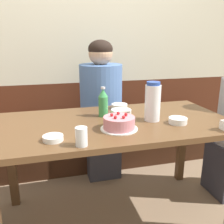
{
  "coord_description": "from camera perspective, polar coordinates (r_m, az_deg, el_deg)",
  "views": [
    {
      "loc": [
        -0.42,
        -1.51,
        1.27
      ],
      "look_at": [
        -0.01,
        0.05,
        0.8
      ],
      "focal_mm": 40.0,
      "sensor_mm": 36.0,
      "label": 1
    }
  ],
  "objects": [
    {
      "name": "dining_table",
      "position": [
        1.68,
        0.64,
        -5.0
      ],
      "size": [
        1.55,
        0.79,
        0.75
      ],
      "color": "brown",
      "rests_on": "ground_plane"
    },
    {
      "name": "glass_water_tall",
      "position": [
        1.27,
        -7.0,
        -5.61
      ],
      "size": [
        0.06,
        0.06,
        0.1
      ],
      "color": "silver",
      "rests_on": "dining_table"
    },
    {
      "name": "bowl_side_dish",
      "position": [
        1.77,
        2.11,
        -0.13
      ],
      "size": [
        0.14,
        0.14,
        0.04
      ],
      "color": "white",
      "rests_on": "dining_table"
    },
    {
      "name": "bowl_rice_small",
      "position": [
        1.95,
        1.71,
        1.32
      ],
      "size": [
        0.12,
        0.12,
        0.04
      ],
      "color": "white",
      "rests_on": "dining_table"
    },
    {
      "name": "back_wall",
      "position": [
        2.59,
        -5.74,
        15.88
      ],
      "size": [
        4.8,
        0.04,
        2.5
      ],
      "color": "#4C2314",
      "rests_on": "ground_plane"
    },
    {
      "name": "birthday_cake",
      "position": [
        1.5,
        1.63,
        -2.56
      ],
      "size": [
        0.23,
        0.23,
        0.1
      ],
      "color": "white",
      "rests_on": "dining_table"
    },
    {
      "name": "person_pale_blue_shirt",
      "position": [
        2.31,
        -2.48,
        0.42
      ],
      "size": [
        0.38,
        0.38,
        1.26
      ],
      "rotation": [
        0.0,
        0.0,
        -1.57
      ],
      "color": "#33333D",
      "rests_on": "ground_plane"
    },
    {
      "name": "water_pitcher",
      "position": [
        1.66,
        9.27,
        2.31
      ],
      "size": [
        0.1,
        0.1,
        0.26
      ],
      "color": "white",
      "rests_on": "dining_table"
    },
    {
      "name": "ground_plane",
      "position": [
        2.02,
        0.58,
        -22.65
      ],
      "size": [
        12.0,
        12.0,
        0.0
      ],
      "primitive_type": "plane",
      "color": "#846B51"
    },
    {
      "name": "bench_seat",
      "position": [
        2.6,
        -4.3,
        -7.65
      ],
      "size": [
        2.7,
        0.38,
        0.42
      ],
      "color": "#381E11",
      "rests_on": "ground_plane"
    },
    {
      "name": "bowl_soup_white",
      "position": [
        1.66,
        14.81,
        -1.9
      ],
      "size": [
        0.12,
        0.12,
        0.04
      ],
      "color": "white",
      "rests_on": "dining_table"
    },
    {
      "name": "soju_bottle",
      "position": [
        1.73,
        -2.03,
        2.19
      ],
      "size": [
        0.07,
        0.07,
        0.21
      ],
      "color": "#388E4C",
      "rests_on": "dining_table"
    },
    {
      "name": "bowl_sauce_shallow",
      "position": [
        1.38,
        -13.32,
        -5.83
      ],
      "size": [
        0.11,
        0.11,
        0.03
      ],
      "color": "white",
      "rests_on": "dining_table"
    }
  ]
}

